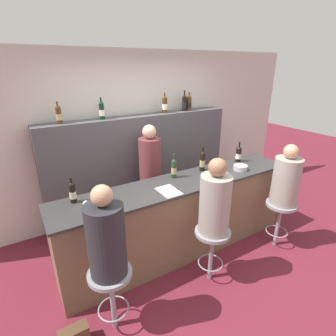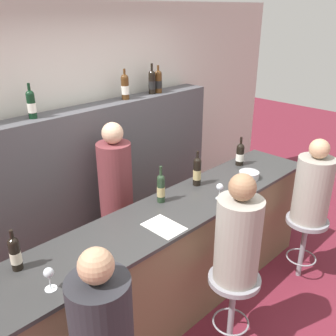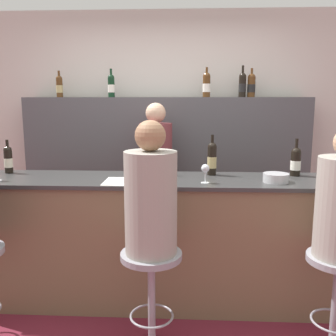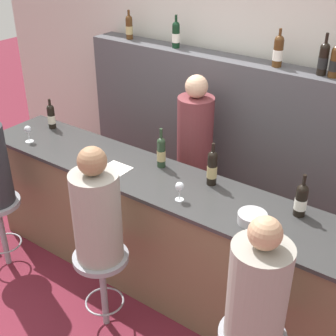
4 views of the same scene
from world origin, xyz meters
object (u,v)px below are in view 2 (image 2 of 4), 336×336
(wine_bottle_backbar_4, at_px, (158,81))
(bar_stool_middle, at_px, (233,292))
(guest_seated_left, at_px, (102,329))
(wine_bottle_counter_1, at_px, (161,188))
(wine_bottle_counter_3, at_px, (240,154))
(wine_glass_1, at_px, (220,188))
(bar_stool_right, at_px, (305,231))
(guest_seated_right, at_px, (313,187))
(wine_bottle_backbar_3, at_px, (152,82))
(metal_bowl, at_px, (249,175))
(bartender, at_px, (117,209))
(guest_seated_middle, at_px, (238,236))
(wine_bottle_backbar_2, at_px, (125,87))
(wine_bottle_backbar_1, at_px, (31,104))
(wine_glass_0, at_px, (49,274))
(wine_bottle_counter_2, at_px, (197,171))
(wine_bottle_counter_0, at_px, (15,253))

(wine_bottle_backbar_4, distance_m, bar_stool_middle, 2.33)
(wine_bottle_backbar_4, distance_m, guest_seated_left, 2.82)
(wine_bottle_counter_1, height_order, guest_seated_left, guest_seated_left)
(wine_bottle_counter_3, height_order, wine_glass_1, wine_bottle_counter_3)
(wine_bottle_counter_3, xyz_separation_m, bar_stool_middle, (-1.11, -0.76, -0.62))
(bar_stool_right, height_order, guest_seated_right, guest_seated_right)
(wine_bottle_backbar_3, distance_m, bar_stool_middle, 2.30)
(metal_bowl, distance_m, guest_seated_right, 0.59)
(bartender, bearing_deg, guest_seated_right, -46.33)
(guest_seated_middle, bearing_deg, bar_stool_middle, -90.00)
(bartender, bearing_deg, wine_bottle_backbar_2, 40.19)
(wine_bottle_backbar_1, bearing_deg, wine_glass_1, -53.97)
(wine_glass_0, distance_m, guest_seated_right, 2.46)
(wine_bottle_counter_1, distance_m, wine_bottle_backbar_4, 1.49)
(metal_bowl, distance_m, guest_seated_middle, 1.03)
(wine_bottle_counter_1, xyz_separation_m, wine_bottle_backbar_2, (0.45, 0.98, 0.64))
(wine_bottle_backbar_1, relative_size, wine_bottle_backbar_2, 0.97)
(wine_bottle_backbar_1, bearing_deg, wine_bottle_backbar_3, 0.00)
(wine_bottle_counter_3, distance_m, metal_bowl, 0.35)
(wine_bottle_counter_2, bearing_deg, wine_bottle_counter_1, 180.00)
(guest_seated_right, bearing_deg, wine_bottle_counter_1, 147.86)
(wine_bottle_counter_2, relative_size, guest_seated_middle, 0.39)
(guest_seated_right, bearing_deg, wine_bottle_backbar_4, 99.73)
(wine_bottle_backbar_4, relative_size, bar_stool_right, 0.45)
(wine_bottle_counter_2, height_order, wine_glass_0, wine_bottle_counter_2)
(bar_stool_right, bearing_deg, bar_stool_middle, 180.00)
(wine_bottle_counter_2, relative_size, wine_glass_0, 2.23)
(wine_bottle_counter_0, height_order, bar_stool_middle, wine_bottle_counter_0)
(wine_bottle_backbar_2, relative_size, bartender, 0.19)
(wine_bottle_backbar_1, xyz_separation_m, bar_stool_right, (1.77, -1.75, -1.27))
(bartender, bearing_deg, wine_glass_1, -63.44)
(wine_bottle_counter_3, xyz_separation_m, wine_bottle_backbar_3, (-0.31, 0.98, 0.65))
(wine_bottle_counter_2, distance_m, metal_bowl, 0.54)
(wine_bottle_backbar_2, height_order, guest_seated_right, wine_bottle_backbar_2)
(guest_seated_left, bearing_deg, wine_bottle_backbar_2, 47.31)
(bar_stool_middle, xyz_separation_m, bar_stool_right, (1.19, 0.00, 0.00))
(wine_bottle_counter_0, xyz_separation_m, bartender, (1.20, 0.56, -0.40))
(wine_bottle_backbar_3, bearing_deg, wine_bottle_backbar_1, 180.00)
(wine_bottle_backbar_4, height_order, bar_stool_middle, wine_bottle_backbar_4)
(metal_bowl, distance_m, bar_stool_right, 0.80)
(wine_bottle_counter_3, height_order, wine_bottle_backbar_2, wine_bottle_backbar_2)
(wine_bottle_counter_0, distance_m, wine_bottle_counter_2, 1.71)
(wine_bottle_backbar_1, distance_m, guest_seated_right, 2.61)
(wine_bottle_backbar_2, distance_m, bar_stool_middle, 2.20)
(wine_bottle_counter_0, height_order, wine_bottle_backbar_3, wine_bottle_backbar_3)
(wine_bottle_counter_1, distance_m, guest_seated_left, 1.40)
(wine_glass_0, distance_m, guest_seated_left, 0.46)
(wine_bottle_counter_1, distance_m, wine_glass_0, 1.24)
(wine_glass_1, bearing_deg, wine_bottle_counter_1, 141.09)
(wine_bottle_counter_2, relative_size, wine_bottle_counter_3, 1.09)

